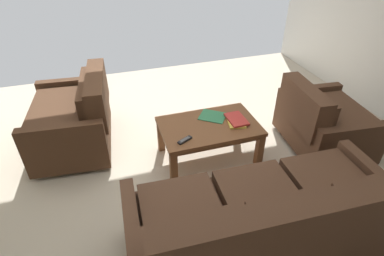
% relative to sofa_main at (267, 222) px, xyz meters
% --- Properties ---
extents(ground_plane, '(5.93, 5.31, 0.01)m').
position_rel_sofa_main_xyz_m(ground_plane, '(0.42, -1.17, -0.37)').
color(ground_plane, beige).
extents(sofa_main, '(2.06, 0.97, 0.86)m').
position_rel_sofa_main_xyz_m(sofa_main, '(0.00, 0.00, 0.00)').
color(sofa_main, black).
rests_on(sofa_main, ground).
extents(loveseat_near, '(0.92, 1.20, 0.86)m').
position_rel_sofa_main_xyz_m(loveseat_near, '(1.34, -1.91, 0.01)').
color(loveseat_near, black).
rests_on(loveseat_near, ground).
extents(coffee_table, '(1.02, 0.65, 0.43)m').
position_rel_sofa_main_xyz_m(coffee_table, '(-0.00, -1.25, -0.00)').
color(coffee_table, brown).
rests_on(coffee_table, ground).
extents(armchair_side, '(0.90, 1.04, 0.80)m').
position_rel_sofa_main_xyz_m(armchair_side, '(-1.27, -1.05, -0.02)').
color(armchair_side, black).
rests_on(armchair_side, ground).
extents(book_stack, '(0.22, 0.29, 0.04)m').
position_rel_sofa_main_xyz_m(book_stack, '(-0.30, -1.22, 0.09)').
color(book_stack, '#E0CC4C').
rests_on(book_stack, coffee_table).
extents(tv_remote, '(0.16, 0.11, 0.02)m').
position_rel_sofa_main_xyz_m(tv_remote, '(0.32, -1.06, 0.08)').
color(tv_remote, black).
rests_on(tv_remote, coffee_table).
extents(loose_magazine, '(0.36, 0.35, 0.01)m').
position_rel_sofa_main_xyz_m(loose_magazine, '(-0.10, -1.39, 0.07)').
color(loose_magazine, '#337F51').
rests_on(loose_magazine, coffee_table).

